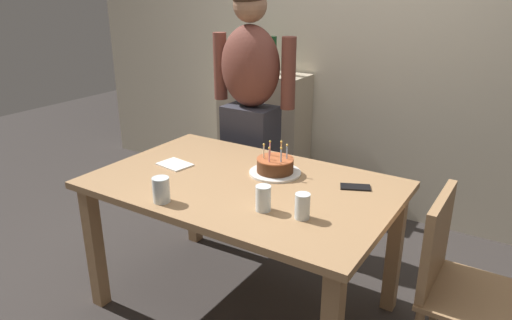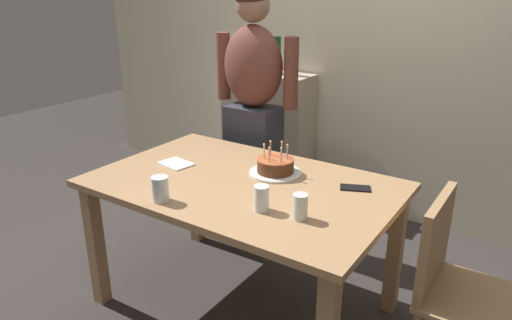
{
  "view_description": "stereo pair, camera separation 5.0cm",
  "coord_description": "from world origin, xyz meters",
  "px_view_note": "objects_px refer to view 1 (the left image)",
  "views": [
    {
      "loc": [
        1.21,
        -1.78,
        1.66
      ],
      "look_at": [
        0.03,
        0.07,
        0.84
      ],
      "focal_mm": 32.71,
      "sensor_mm": 36.0,
      "label": 1
    },
    {
      "loc": [
        1.25,
        -1.75,
        1.66
      ],
      "look_at": [
        0.03,
        0.07,
        0.84
      ],
      "focal_mm": 32.71,
      "sensor_mm": 36.0,
      "label": 2
    }
  ],
  "objects_px": {
    "water_glass_far": "(161,190)",
    "napkin_stack": "(175,164)",
    "birthday_cake": "(275,167)",
    "person_man_bearded": "(251,113)",
    "cell_phone": "(355,187)",
    "dining_chair": "(456,280)",
    "water_glass_near": "(302,206)",
    "water_glass_side": "(263,198)"
  },
  "relations": [
    {
      "from": "water_glass_far",
      "to": "cell_phone",
      "type": "bearing_deg",
      "value": 42.01
    },
    {
      "from": "water_glass_far",
      "to": "napkin_stack",
      "type": "xyz_separation_m",
      "value": [
        -0.26,
        0.38,
        -0.05
      ]
    },
    {
      "from": "water_glass_near",
      "to": "person_man_bearded",
      "type": "xyz_separation_m",
      "value": [
        -0.85,
        0.91,
        0.08
      ]
    },
    {
      "from": "water_glass_side",
      "to": "napkin_stack",
      "type": "bearing_deg",
      "value": 163.45
    },
    {
      "from": "birthday_cake",
      "to": "water_glass_far",
      "type": "bearing_deg",
      "value": -115.0
    },
    {
      "from": "napkin_stack",
      "to": "person_man_bearded",
      "type": "height_order",
      "value": "person_man_bearded"
    },
    {
      "from": "water_glass_far",
      "to": "person_man_bearded",
      "type": "height_order",
      "value": "person_man_bearded"
    },
    {
      "from": "water_glass_near",
      "to": "napkin_stack",
      "type": "bearing_deg",
      "value": 168.22
    },
    {
      "from": "cell_phone",
      "to": "birthday_cake",
      "type": "bearing_deg",
      "value": 162.79
    },
    {
      "from": "napkin_stack",
      "to": "person_man_bearded",
      "type": "xyz_separation_m",
      "value": [
        0.02,
        0.73,
        0.13
      ]
    },
    {
      "from": "water_glass_far",
      "to": "cell_phone",
      "type": "xyz_separation_m",
      "value": [
        0.69,
        0.62,
        -0.05
      ]
    },
    {
      "from": "person_man_bearded",
      "to": "water_glass_side",
      "type": "bearing_deg",
      "value": 125.76
    },
    {
      "from": "water_glass_near",
      "to": "birthday_cake",
      "type": "bearing_deg",
      "value": 133.19
    },
    {
      "from": "birthday_cake",
      "to": "dining_chair",
      "type": "relative_size",
      "value": 0.31
    },
    {
      "from": "cell_phone",
      "to": "napkin_stack",
      "type": "relative_size",
      "value": 0.82
    },
    {
      "from": "birthday_cake",
      "to": "napkin_stack",
      "type": "xyz_separation_m",
      "value": [
        -0.53,
        -0.19,
        -0.03
      ]
    },
    {
      "from": "dining_chair",
      "to": "cell_phone",
      "type": "bearing_deg",
      "value": 71.21
    },
    {
      "from": "water_glass_near",
      "to": "person_man_bearded",
      "type": "height_order",
      "value": "person_man_bearded"
    },
    {
      "from": "birthday_cake",
      "to": "cell_phone",
      "type": "height_order",
      "value": "birthday_cake"
    },
    {
      "from": "water_glass_near",
      "to": "water_glass_far",
      "type": "distance_m",
      "value": 0.64
    },
    {
      "from": "birthday_cake",
      "to": "dining_chair",
      "type": "distance_m",
      "value": 0.99
    },
    {
      "from": "water_glass_far",
      "to": "dining_chair",
      "type": "xyz_separation_m",
      "value": [
        1.21,
        0.44,
        -0.28
      ]
    },
    {
      "from": "water_glass_far",
      "to": "napkin_stack",
      "type": "distance_m",
      "value": 0.46
    },
    {
      "from": "person_man_bearded",
      "to": "water_glass_near",
      "type": "bearing_deg",
      "value": 133.06
    },
    {
      "from": "water_glass_near",
      "to": "napkin_stack",
      "type": "relative_size",
      "value": 0.64
    },
    {
      "from": "cell_phone",
      "to": "dining_chair",
      "type": "xyz_separation_m",
      "value": [
        0.53,
        -0.18,
        -0.23
      ]
    },
    {
      "from": "water_glass_far",
      "to": "cell_phone",
      "type": "height_order",
      "value": "water_glass_far"
    },
    {
      "from": "water_glass_near",
      "to": "dining_chair",
      "type": "bearing_deg",
      "value": 21.76
    },
    {
      "from": "cell_phone",
      "to": "dining_chair",
      "type": "bearing_deg",
      "value": -42.87
    },
    {
      "from": "cell_phone",
      "to": "water_glass_near",
      "type": "bearing_deg",
      "value": -124.19
    },
    {
      "from": "napkin_stack",
      "to": "person_man_bearded",
      "type": "relative_size",
      "value": 0.11
    },
    {
      "from": "water_glass_side",
      "to": "dining_chair",
      "type": "bearing_deg",
      "value": 18.77
    },
    {
      "from": "water_glass_near",
      "to": "water_glass_side",
      "type": "relative_size",
      "value": 0.97
    },
    {
      "from": "birthday_cake",
      "to": "person_man_bearded",
      "type": "bearing_deg",
      "value": 132.96
    },
    {
      "from": "birthday_cake",
      "to": "water_glass_side",
      "type": "xyz_separation_m",
      "value": [
        0.17,
        -0.39,
        0.02
      ]
    },
    {
      "from": "water_glass_far",
      "to": "person_man_bearded",
      "type": "bearing_deg",
      "value": 102.21
    },
    {
      "from": "water_glass_side",
      "to": "napkin_stack",
      "type": "xyz_separation_m",
      "value": [
        -0.69,
        0.21,
        -0.05
      ]
    },
    {
      "from": "water_glass_far",
      "to": "water_glass_side",
      "type": "distance_m",
      "value": 0.47
    },
    {
      "from": "water_glass_near",
      "to": "person_man_bearded",
      "type": "distance_m",
      "value": 1.25
    },
    {
      "from": "cell_phone",
      "to": "dining_chair",
      "type": "relative_size",
      "value": 0.17
    },
    {
      "from": "water_glass_near",
      "to": "water_glass_side",
      "type": "distance_m",
      "value": 0.18
    },
    {
      "from": "water_glass_side",
      "to": "cell_phone",
      "type": "height_order",
      "value": "water_glass_side"
    }
  ]
}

